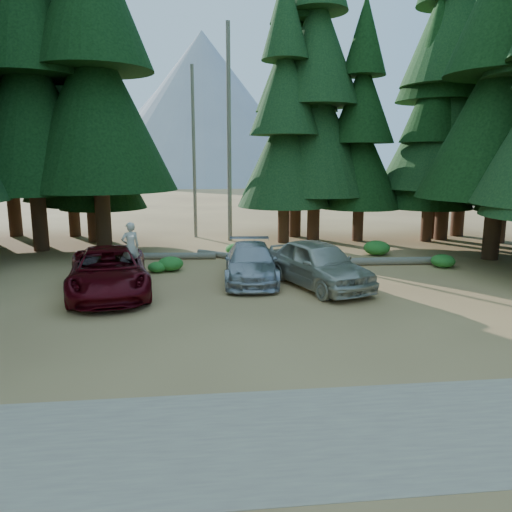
# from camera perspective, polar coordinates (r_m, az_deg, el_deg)

# --- Properties ---
(ground) EXTENTS (160.00, 160.00, 0.00)m
(ground) POSITION_cam_1_polar(r_m,az_deg,el_deg) (15.06, -2.73, -7.26)
(ground) COLOR #976B40
(ground) RESTS_ON ground
(gravel_strip) EXTENTS (26.00, 3.50, 0.01)m
(gravel_strip) POSITION_cam_1_polar(r_m,az_deg,el_deg) (9.15, 0.05, -20.16)
(gravel_strip) COLOR tan
(gravel_strip) RESTS_ON ground
(forest_belt_north) EXTENTS (36.00, 7.00, 22.00)m
(forest_belt_north) POSITION_cam_1_polar(r_m,az_deg,el_deg) (29.66, -4.58, 1.91)
(forest_belt_north) COLOR black
(forest_belt_north) RESTS_ON ground
(snag_front) EXTENTS (0.24, 0.24, 12.00)m
(snag_front) POSITION_cam_1_polar(r_m,az_deg,el_deg) (28.84, -3.11, 13.63)
(snag_front) COLOR #716C5A
(snag_front) RESTS_ON ground
(snag_back) EXTENTS (0.20, 0.20, 10.00)m
(snag_back) POSITION_cam_1_polar(r_m,az_deg,el_deg) (30.26, -7.11, 11.56)
(snag_back) COLOR #716C5A
(snag_back) RESTS_ON ground
(mountain_peak) EXTENTS (48.00, 50.00, 28.00)m
(mountain_peak) POSITION_cam_1_polar(r_m,az_deg,el_deg) (102.82, -7.56, 15.53)
(mountain_peak) COLOR #94979C
(mountain_peak) RESTS_ON ground
(red_pickup) EXTENTS (3.64, 6.20, 1.62)m
(red_pickup) POSITION_cam_1_polar(r_m,az_deg,el_deg) (18.39, -16.49, -1.69)
(red_pickup) COLOR #51070E
(red_pickup) RESTS_ON ground
(silver_minivan_center) EXTENTS (2.36, 5.08, 1.44)m
(silver_minivan_center) POSITION_cam_1_polar(r_m,az_deg,el_deg) (19.52, -0.58, -0.77)
(silver_minivan_center) COLOR #ACAEB5
(silver_minivan_center) RESTS_ON ground
(silver_minivan_right) EXTENTS (3.72, 5.54, 1.75)m
(silver_minivan_right) POSITION_cam_1_polar(r_m,az_deg,el_deg) (18.70, 7.14, -0.90)
(silver_minivan_right) COLOR #B9B5A4
(silver_minivan_right) RESTS_ON ground
(frisbee_player) EXTENTS (0.78, 0.66, 1.82)m
(frisbee_player) POSITION_cam_1_polar(r_m,az_deg,el_deg) (18.84, -14.14, 1.03)
(frisbee_player) COLOR beige
(frisbee_player) RESTS_ON ground
(log_left) EXTENTS (4.41, 0.73, 0.31)m
(log_left) POSITION_cam_1_polar(r_m,az_deg,el_deg) (24.12, -9.86, 0.01)
(log_left) COLOR #716C5A
(log_left) RESTS_ON ground
(log_mid) EXTENTS (3.02, 2.44, 0.30)m
(log_mid) POSITION_cam_1_polar(r_m,az_deg,el_deg) (23.88, -3.15, 0.03)
(log_mid) COLOR #716C5A
(log_mid) RESTS_ON ground
(log_right) EXTENTS (5.37, 0.56, 0.34)m
(log_right) POSITION_cam_1_polar(r_m,az_deg,el_deg) (23.07, 13.23, -0.59)
(log_right) COLOR #716C5A
(log_right) RESTS_ON ground
(shrub_far_left) EXTENTS (0.78, 0.78, 0.43)m
(shrub_far_left) POSITION_cam_1_polar(r_m,az_deg,el_deg) (25.04, -16.22, 0.28)
(shrub_far_left) COLOR #227124
(shrub_far_left) RESTS_ON ground
(shrub_left) EXTENTS (0.81, 0.81, 0.45)m
(shrub_left) POSITION_cam_1_polar(r_m,az_deg,el_deg) (21.45, -11.20, -1.25)
(shrub_left) COLOR #227124
(shrub_left) RESTS_ON ground
(shrub_center_left) EXTENTS (1.09, 1.09, 0.60)m
(shrub_center_left) POSITION_cam_1_polar(r_m,az_deg,el_deg) (21.64, -9.75, -0.88)
(shrub_center_left) COLOR #227124
(shrub_center_left) RESTS_ON ground
(shrub_center_right) EXTENTS (0.96, 0.96, 0.53)m
(shrub_center_right) POSITION_cam_1_polar(r_m,az_deg,el_deg) (24.07, 0.63, 0.42)
(shrub_center_right) COLOR #227124
(shrub_center_right) RESTS_ON ground
(shrub_right) EXTENTS (1.07, 1.07, 0.59)m
(shrub_right) POSITION_cam_1_polar(r_m,az_deg,el_deg) (24.73, -2.29, 0.77)
(shrub_right) COLOR #227124
(shrub_right) RESTS_ON ground
(shrub_far_right) EXTENTS (1.29, 1.29, 0.71)m
(shrub_far_right) POSITION_cam_1_polar(r_m,az_deg,el_deg) (25.50, 13.64, 0.92)
(shrub_far_right) COLOR #227124
(shrub_far_right) RESTS_ON ground
(shrub_edge_east) EXTENTS (1.04, 1.04, 0.57)m
(shrub_edge_east) POSITION_cam_1_polar(r_m,az_deg,el_deg) (23.49, 20.59, -0.52)
(shrub_edge_east) COLOR #227124
(shrub_edge_east) RESTS_ON ground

